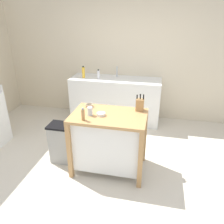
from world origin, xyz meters
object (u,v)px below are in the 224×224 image
kitchen_island (109,139)px  drinking_cup (90,111)px  bottle_hand_soap (98,74)px  knife_block (140,104)px  bowl_ceramic_small (101,114)px  pepper_grinder (83,114)px  sink_faucet (117,72)px  bowl_ceramic_wide (89,105)px  bottle_dish_soap (83,72)px  trash_bin (62,143)px

kitchen_island → drinking_cup: drinking_cup is taller
drinking_cup → bottle_hand_soap: (-0.34, 1.65, 0.06)m
knife_block → bowl_ceramic_small: 0.57m
kitchen_island → pepper_grinder: bearing=-140.6°
kitchen_island → sink_faucet: size_ratio=4.66×
bowl_ceramic_wide → bottle_dish_soap: bottle_dish_soap is taller
bowl_ceramic_small → bowl_ceramic_wide: (-0.24, 0.25, 0.00)m
drinking_cup → bottle_dish_soap: bottle_dish_soap is taller
bowl_ceramic_small → drinking_cup: size_ratio=1.00×
kitchen_island → trash_bin: kitchen_island is taller
bowl_ceramic_small → bottle_hand_soap: bottle_hand_soap is taller
drinking_cup → bottle_dish_soap: bearing=111.8°
bottle_hand_soap → bottle_dish_soap: bearing=180.0°
bowl_ceramic_small → drinking_cup: drinking_cup is taller
kitchen_island → drinking_cup: size_ratio=8.87×
bottle_hand_soap → trash_bin: bearing=-96.2°
kitchen_island → bowl_ceramic_small: bowl_ceramic_small is taller
knife_block → drinking_cup: 0.70m
pepper_grinder → bottle_hand_soap: 1.84m
sink_faucet → bottle_hand_soap: size_ratio=1.14×
bowl_ceramic_wide → pepper_grinder: (0.06, -0.43, 0.06)m
knife_block → bottle_hand_soap: size_ratio=1.26×
drinking_cup → bottle_dish_soap: (-0.66, 1.66, 0.08)m
sink_faucet → bottle_hand_soap: (-0.34, -0.22, -0.02)m
kitchen_island → bowl_ceramic_wide: size_ratio=9.32×
kitchen_island → bottle_hand_soap: 1.76m
knife_block → bowl_ceramic_small: (-0.49, -0.28, -0.07)m
kitchen_island → knife_block: (0.39, 0.23, 0.48)m
kitchen_island → pepper_grinder: size_ratio=5.89×
drinking_cup → bottle_dish_soap: 1.78m
knife_block → sink_faucet: bearing=112.2°
trash_bin → bottle_dish_soap: 1.71m
bowl_ceramic_wide → bottle_hand_soap: 1.41m
pepper_grinder → bottle_hand_soap: size_ratio=0.91×
pepper_grinder → bowl_ceramic_wide: bearing=97.6°
kitchen_island → bowl_ceramic_wide: bearing=149.6°
trash_bin → bottle_hand_soap: bottle_hand_soap is taller
kitchen_island → sink_faucet: (-0.25, 1.80, 0.53)m
kitchen_island → bowl_ceramic_wide: 0.57m
pepper_grinder → sink_faucet: bearing=89.0°
pepper_grinder → bottle_hand_soap: (-0.30, 1.82, 0.04)m
bowl_ceramic_small → trash_bin: 0.89m
sink_faucet → bottle_dish_soap: 0.69m
bottle_hand_soap → bowl_ceramic_wide: bearing=-80.0°
bottle_hand_soap → pepper_grinder: bearing=-80.6°
kitchen_island → bottle_dish_soap: bearing=119.7°
pepper_grinder → bottle_dish_soap: (-0.62, 1.82, 0.06)m
bowl_ceramic_wide → drinking_cup: 0.29m
bowl_ceramic_small → trash_bin: (-0.66, 0.09, -0.59)m
bowl_ceramic_wide → drinking_cup: bearing=-70.0°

